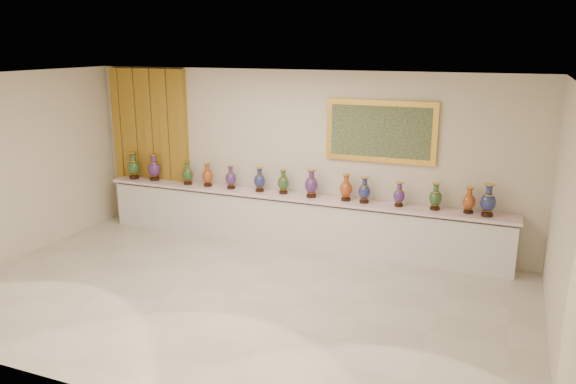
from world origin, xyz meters
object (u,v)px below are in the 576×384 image
object	(u,v)px
vase_1	(154,169)
vase_2	(188,174)
counter	(295,221)
vase_0	(134,167)

from	to	relation	value
vase_1	vase_2	size ratio (longest dim) A/B	1.15
counter	vase_2	xyz separation A→B (m)	(-2.11, -0.03, 0.66)
vase_2	vase_1	bearing A→B (deg)	177.02
counter	vase_1	bearing A→B (deg)	179.87
counter	vase_2	distance (m)	2.21
vase_0	vase_1	distance (m)	0.44
vase_1	vase_2	xyz separation A→B (m)	(0.76, -0.04, -0.03)
counter	vase_1	world-z (taller)	vase_1
counter	vase_1	xyz separation A→B (m)	(-2.87, 0.01, 0.69)
vase_0	vase_1	world-z (taller)	vase_0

